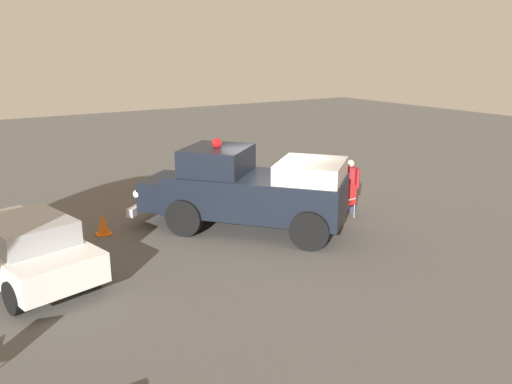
# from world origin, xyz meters

# --- Properties ---
(ground_plane) EXTENTS (60.00, 60.00, 0.00)m
(ground_plane) POSITION_xyz_m (0.00, 0.00, 0.00)
(ground_plane) COLOR #514F4C
(vintage_fire_truck) EXTENTS (5.48, 5.96, 2.59)m
(vintage_fire_truck) POSITION_xyz_m (0.68, -0.26, 1.20)
(vintage_fire_truck) COLOR black
(vintage_fire_truck) RESTS_ON ground
(classic_hot_rod) EXTENTS (2.79, 4.67, 1.46)m
(classic_hot_rod) POSITION_xyz_m (6.59, -0.28, 0.75)
(classic_hot_rod) COLOR black
(classic_hot_rod) RESTS_ON ground
(lawn_chair_near_truck) EXTENTS (0.69, 0.68, 1.02)m
(lawn_chair_near_truck) POSITION_xyz_m (-2.95, -2.51, 0.59)
(lawn_chair_near_truck) COLOR #B7BABF
(lawn_chair_near_truck) RESTS_ON ground
(lawn_chair_by_car) EXTENTS (0.54, 0.55, 1.02)m
(lawn_chair_by_car) POSITION_xyz_m (-2.46, 0.44, 0.59)
(lawn_chair_by_car) COLOR #B7BABF
(lawn_chair_by_car) RESTS_ON ground
(spectator_seated) EXTENTS (0.65, 0.61, 1.29)m
(spectator_seated) POSITION_xyz_m (-2.85, -2.44, 0.70)
(spectator_seated) COLOR #383842
(spectator_seated) RESTS_ON ground
(spectator_standing) EXTENTS (0.40, 0.63, 1.68)m
(spectator_standing) POSITION_xyz_m (-2.87, 0.09, 0.96)
(spectator_standing) COLOR #2D334C
(spectator_standing) RESTS_ON ground
(traffic_cone) EXTENTS (0.40, 0.40, 0.64)m
(traffic_cone) POSITION_xyz_m (4.30, -2.08, 0.31)
(traffic_cone) COLOR orange
(traffic_cone) RESTS_ON ground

